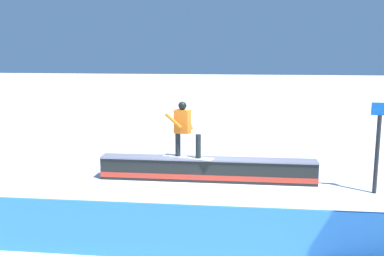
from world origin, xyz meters
name	(u,v)px	position (x,y,z in m)	size (l,w,h in m)	color
ground_plane	(207,181)	(0.00, 0.00, 0.00)	(120.00, 120.00, 0.00)	white
grind_box	(207,170)	(0.00, 0.00, 0.28)	(5.72, 0.68, 0.62)	black
snowboarder	(184,127)	(0.62, -0.01, 1.43)	(1.43, 0.65, 1.48)	silver
safety_fence	(176,232)	(0.00, 4.47, 0.47)	(11.72, 0.06, 0.94)	#3483DF
trail_marker	(378,146)	(-4.13, 0.42, 1.17)	(0.40, 0.10, 2.20)	#262628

